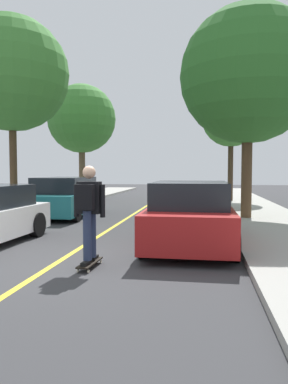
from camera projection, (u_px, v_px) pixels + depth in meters
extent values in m
plane|color=#353538|center=(57.00, 263.00, 6.96)|extent=(80.00, 80.00, 0.00)
cube|color=gold|center=(110.00, 229.00, 10.90)|extent=(0.12, 39.20, 0.01)
cylinder|color=black|center=(37.00, 225.00, 9.65)|extent=(0.23, 0.64, 0.64)
cube|color=#196066|center=(67.00, 202.00, 14.12)|extent=(2.04, 4.69, 0.73)
cube|color=black|center=(66.00, 185.00, 13.99)|extent=(1.75, 2.98, 0.58)
cylinder|color=black|center=(76.00, 213.00, 12.43)|extent=(0.24, 0.65, 0.64)
cylinder|color=black|center=(26.00, 212.00, 12.64)|extent=(0.24, 0.65, 0.64)
cylinder|color=black|center=(99.00, 204.00, 15.63)|extent=(0.24, 0.65, 0.64)
cylinder|color=black|center=(59.00, 204.00, 15.84)|extent=(0.24, 0.65, 0.64)
cube|color=maroon|center=(190.00, 222.00, 8.43)|extent=(1.86, 4.03, 0.75)
cube|color=black|center=(190.00, 194.00, 8.32)|extent=(1.63, 2.31, 0.56)
cylinder|color=black|center=(159.00, 224.00, 9.88)|extent=(0.22, 0.64, 0.64)
cylinder|color=black|center=(225.00, 225.00, 9.61)|extent=(0.22, 0.64, 0.64)
cylinder|color=black|center=(144.00, 242.00, 7.28)|extent=(0.22, 0.64, 0.64)
cylinder|color=black|center=(234.00, 245.00, 7.02)|extent=(0.22, 0.64, 0.64)
cube|color=#BCAD89|center=(195.00, 202.00, 14.61)|extent=(1.84, 4.54, 0.61)
cube|color=black|center=(195.00, 188.00, 14.47)|extent=(1.60, 2.90, 0.49)
cylinder|color=black|center=(178.00, 203.00, 16.29)|extent=(0.23, 0.64, 0.64)
cylinder|color=black|center=(215.00, 203.00, 16.00)|extent=(0.23, 0.64, 0.64)
cylinder|color=black|center=(171.00, 210.00, 13.23)|extent=(0.23, 0.64, 0.64)
cylinder|color=black|center=(217.00, 211.00, 12.95)|extent=(0.23, 0.64, 0.64)
cylinder|color=#4C3823|center=(13.00, 157.00, 13.57)|extent=(0.27, 0.27, 4.17)
sphere|color=#3D7F33|center=(12.00, 74.00, 13.40)|extent=(4.15, 4.15, 4.15)
cylinder|color=brown|center=(82.00, 170.00, 21.37)|extent=(0.36, 0.36, 3.29)
sphere|color=#3D7F33|center=(82.00, 119.00, 21.20)|extent=(3.93, 3.93, 3.93)
cylinder|color=#4C3823|center=(247.00, 168.00, 12.54)|extent=(0.36, 0.36, 3.35)
sphere|color=#2D6B28|center=(248.00, 75.00, 12.36)|extent=(4.58, 4.58, 4.58)
cylinder|color=#3D2D1E|center=(230.00, 168.00, 19.71)|extent=(0.28, 0.28, 3.52)
sphere|color=#3D7F33|center=(231.00, 117.00, 19.55)|extent=(3.12, 3.12, 3.12)
cube|color=black|center=(90.00, 263.00, 6.60)|extent=(0.26, 0.85, 0.02)
cylinder|color=beige|center=(91.00, 261.00, 6.96)|extent=(0.03, 0.06, 0.06)
cylinder|color=beige|center=(101.00, 262.00, 6.92)|extent=(0.03, 0.06, 0.06)
cylinder|color=beige|center=(78.00, 271.00, 6.29)|extent=(0.03, 0.06, 0.06)
cylinder|color=beige|center=(88.00, 271.00, 6.25)|extent=(0.03, 0.06, 0.06)
cube|color=#99999E|center=(96.00, 259.00, 6.93)|extent=(0.10, 0.04, 0.02)
cube|color=#99999E|center=(83.00, 269.00, 6.27)|extent=(0.10, 0.04, 0.02)
cube|color=black|center=(94.00, 257.00, 6.81)|extent=(0.11, 0.26, 0.06)
cube|color=black|center=(86.00, 263.00, 6.38)|extent=(0.11, 0.26, 0.06)
cylinder|color=#283351|center=(92.00, 233.00, 6.69)|extent=(0.16, 0.16, 0.87)
cylinder|color=#283351|center=(87.00, 236.00, 6.45)|extent=(0.16, 0.16, 0.87)
cube|color=black|center=(89.00, 198.00, 6.53)|extent=(0.41, 0.24, 0.57)
sphere|color=tan|center=(89.00, 172.00, 6.51)|extent=(0.23, 0.23, 0.23)
cylinder|color=black|center=(76.00, 200.00, 6.58)|extent=(0.09, 0.09, 0.58)
cylinder|color=black|center=(103.00, 201.00, 6.49)|extent=(0.09, 0.09, 0.58)
cube|color=black|center=(85.00, 197.00, 6.34)|extent=(0.31, 0.19, 0.44)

